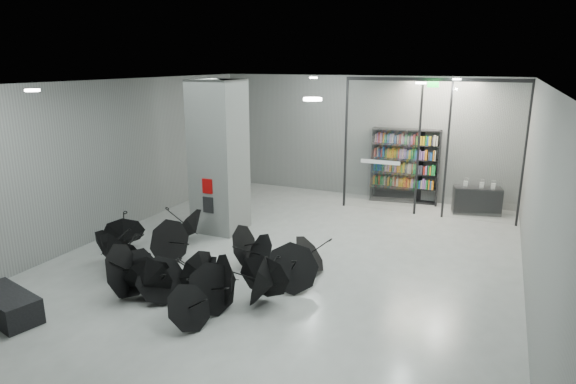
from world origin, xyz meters
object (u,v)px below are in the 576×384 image
at_px(bookshelf, 405,166).
at_px(umbrella_cluster, 189,270).
at_px(shop_counter, 477,200).
at_px(column, 219,157).
at_px(bench, 7,305).

xyz_separation_m(bookshelf, umbrella_cluster, (-2.84, -7.98, -0.88)).
distance_m(shop_counter, umbrella_cluster, 9.10).
xyz_separation_m(column, bench, (-1.01, -5.68, -1.77)).
bearing_deg(bookshelf, column, -138.08).
distance_m(bench, bookshelf, 11.62).
height_order(bookshelf, umbrella_cluster, bookshelf).
relative_size(bench, umbrella_cluster, 0.25).
relative_size(column, umbrella_cluster, 0.68).
relative_size(column, bench, 2.75).
bearing_deg(shop_counter, column, -157.70).
bearing_deg(shop_counter, bookshelf, 156.66).
bearing_deg(column, shop_counter, 34.29).
relative_size(bookshelf, shop_counter, 1.74).
relative_size(bench, bookshelf, 0.61).
xyz_separation_m(bookshelf, shop_counter, (2.28, -0.46, -0.78)).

